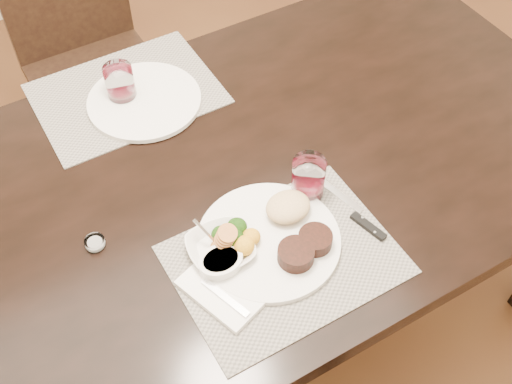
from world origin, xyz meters
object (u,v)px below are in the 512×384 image
chair_far (85,49)px  dinner_plate (275,236)px  steak_knife (361,219)px  wine_glass_near (308,179)px  cracker_bowl (220,248)px  far_plate (144,101)px

chair_far → dinner_plate: bearing=-87.3°
dinner_plate → steak_knife: 0.20m
steak_knife → wine_glass_near: wine_glass_near is taller
wine_glass_near → steak_knife: bearing=-64.2°
steak_knife → cracker_bowl: (-0.31, 0.08, 0.01)m
wine_glass_near → chair_far: bearing=99.9°
dinner_plate → steak_knife: bearing=0.8°
chair_far → cracker_bowl: chair_far is taller
chair_far → cracker_bowl: (-0.06, -1.12, 0.27)m
steak_knife → far_plate: far_plate is taller
dinner_plate → wine_glass_near: 0.16m
dinner_plate → wine_glass_near: (0.13, 0.08, 0.03)m
chair_far → wine_glass_near: (0.19, -1.07, 0.30)m
steak_knife → cracker_bowl: bearing=151.8°
cracker_bowl → far_plate: size_ratio=0.49×
steak_knife → wine_glass_near: bearing=101.9°
dinner_plate → wine_glass_near: wine_glass_near is taller
cracker_bowl → steak_knife: bearing=-14.3°
steak_knife → wine_glass_near: size_ratio=2.07×
cracker_bowl → far_plate: (0.05, 0.51, -0.01)m
chair_far → steak_knife: 1.25m
dinner_plate → far_plate: 0.54m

